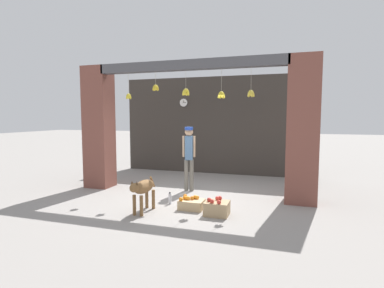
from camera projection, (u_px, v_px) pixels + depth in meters
The scene contains 11 objects.
ground_plane at pixel (186, 197), 7.46m from camera, with size 60.00×60.00×0.00m, color gray.
shop_back_wall at pixel (216, 126), 10.40m from camera, with size 6.67×0.12×3.36m, color #38332D.
shop_pillar_left at pixel (99, 128), 8.39m from camera, with size 0.70×0.60×3.36m, color brown.
shop_pillar_right at pixel (302, 130), 6.79m from camera, with size 0.70×0.60×3.36m, color brown.
storefront_awning at pixel (188, 67), 7.28m from camera, with size 4.77×0.28×0.95m.
dog at pixel (143, 189), 6.18m from camera, with size 0.30×0.98×0.73m.
shopkeeper at pixel (189, 153), 7.94m from camera, with size 0.34×0.30×1.72m.
fruit_crate_oranges at pixel (191, 204), 6.46m from camera, with size 0.52×0.41×0.28m.
fruit_crate_apples at pixel (217, 208), 6.05m from camera, with size 0.48×0.41×0.36m.
water_bottle at pixel (170, 198), 6.82m from camera, with size 0.07×0.07×0.27m.
wall_clock at pixel (184, 103), 10.60m from camera, with size 0.30×0.03×0.30m.
Camera 1 is at (2.33, -6.93, 1.99)m, focal length 28.00 mm.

